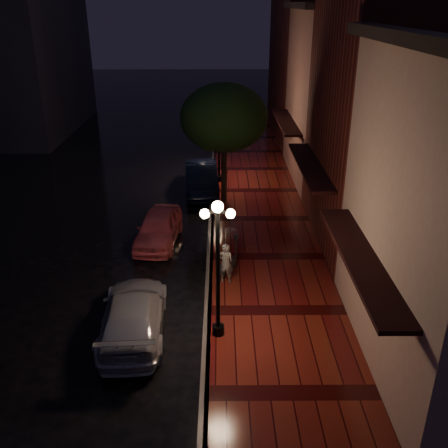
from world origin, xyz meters
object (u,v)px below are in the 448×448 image
(pink_car, at_px, (159,228))
(navy_car, at_px, (201,178))
(street_tree, at_px, (224,120))
(woman_with_umbrella, at_px, (226,247))
(streetlamp_near, at_px, (218,263))
(parking_meter, at_px, (236,247))
(streetlamp_far, at_px, (219,138))
(silver_car, at_px, (134,314))

(pink_car, relative_size, navy_car, 0.85)
(street_tree, xyz_separation_m, woman_with_umbrella, (-0.01, -7.94, -2.69))
(streetlamp_near, height_order, parking_meter, streetlamp_near)
(street_tree, distance_m, parking_meter, 7.60)
(pink_car, xyz_separation_m, parking_meter, (3.17, -2.43, 0.30))
(street_tree, bearing_deg, navy_car, 125.06)
(navy_car, bearing_deg, streetlamp_near, -90.30)
(streetlamp_far, xyz_separation_m, pink_car, (-2.52, -7.43, -1.92))
(navy_car, relative_size, woman_with_umbrella, 2.22)
(streetlamp_far, relative_size, woman_with_umbrella, 2.03)
(street_tree, bearing_deg, woman_with_umbrella, -90.04)
(pink_car, distance_m, woman_with_umbrella, 4.57)
(streetlamp_near, relative_size, street_tree, 0.74)
(streetlamp_near, bearing_deg, street_tree, 88.65)
(woman_with_umbrella, xyz_separation_m, parking_meter, (0.40, 1.09, -0.57))
(pink_car, bearing_deg, streetlamp_near, -64.02)
(navy_car, bearing_deg, pink_car, -108.92)
(street_tree, height_order, parking_meter, street_tree)
(silver_car, bearing_deg, pink_car, -94.23)
(parking_meter, bearing_deg, streetlamp_far, 103.61)
(silver_car, relative_size, parking_meter, 3.39)
(street_tree, height_order, navy_car, street_tree)
(silver_car, distance_m, parking_meter, 5.04)
(silver_car, height_order, parking_meter, parking_meter)
(streetlamp_near, relative_size, streetlamp_far, 1.00)
(woman_with_umbrella, bearing_deg, pink_car, -40.54)
(pink_car, bearing_deg, street_tree, 62.82)
(streetlamp_near, distance_m, silver_car, 3.22)
(streetlamp_far, bearing_deg, street_tree, -85.09)
(woman_with_umbrella, height_order, parking_meter, woman_with_umbrella)
(street_tree, bearing_deg, streetlamp_near, -91.35)
(street_tree, bearing_deg, streetlamp_far, 94.91)
(streetlamp_near, height_order, street_tree, street_tree)
(silver_car, bearing_deg, street_tree, -108.57)
(navy_car, bearing_deg, street_tree, -59.51)
(streetlamp_far, bearing_deg, navy_car, -126.45)
(navy_car, bearing_deg, parking_meter, -84.00)
(street_tree, height_order, silver_car, street_tree)
(streetlamp_far, xyz_separation_m, woman_with_umbrella, (0.25, -10.95, -1.05))
(navy_car, xyz_separation_m, woman_with_umbrella, (1.20, -9.66, 0.78))
(streetlamp_near, distance_m, streetlamp_far, 14.00)
(navy_car, height_order, woman_with_umbrella, woman_with_umbrella)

